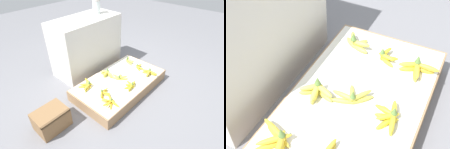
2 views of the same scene
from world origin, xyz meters
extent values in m
plane|color=slate|center=(0.00, 0.00, 0.00)|extent=(10.00, 10.00, 0.00)
cube|color=#997551|center=(0.00, 0.00, 0.08)|extent=(1.28, 0.71, 0.15)
cube|color=silver|center=(0.00, 0.00, 0.16)|extent=(1.24, 0.69, 0.00)
cube|color=beige|center=(0.07, 0.73, 0.42)|extent=(1.04, 0.51, 0.84)
ellipsoid|color=yellow|center=(0.01, -0.21, 0.17)|extent=(0.13, 0.05, 0.03)
ellipsoid|color=yellow|center=(-0.01, -0.20, 0.17)|extent=(0.10, 0.12, 0.03)
ellipsoid|color=yellow|center=(-0.03, -0.19, 0.17)|extent=(0.05, 0.13, 0.03)
ellipsoid|color=yellow|center=(-0.07, -0.20, 0.17)|extent=(0.12, 0.08, 0.03)
ellipsoid|color=yellow|center=(-0.07, -0.23, 0.17)|extent=(0.13, 0.05, 0.03)
ellipsoid|color=yellow|center=(0.01, -0.21, 0.20)|extent=(0.13, 0.06, 0.03)
ellipsoid|color=yellow|center=(-0.02, -0.18, 0.20)|extent=(0.05, 0.13, 0.03)
ellipsoid|color=yellow|center=(-0.05, -0.20, 0.20)|extent=(0.10, 0.11, 0.03)
ellipsoid|color=yellow|center=(-0.08, -0.23, 0.20)|extent=(0.13, 0.05, 0.03)
cone|color=#5B7F3D|center=(-0.03, -0.22, 0.23)|extent=(0.03, 0.03, 0.04)
ellipsoid|color=gold|center=(0.37, -0.19, 0.17)|extent=(0.10, 0.14, 0.03)
ellipsoid|color=gold|center=(0.34, -0.23, 0.17)|extent=(0.14, 0.06, 0.03)
ellipsoid|color=gold|center=(0.39, -0.26, 0.17)|extent=(0.04, 0.14, 0.03)
ellipsoid|color=gold|center=(0.37, -0.19, 0.20)|extent=(0.09, 0.14, 0.03)
ellipsoid|color=gold|center=(0.34, -0.24, 0.20)|extent=(0.14, 0.07, 0.03)
ellipsoid|color=gold|center=(0.39, -0.28, 0.20)|extent=(0.04, 0.14, 0.03)
cone|color=#5B7F3D|center=(0.39, -0.22, 0.24)|extent=(0.04, 0.04, 0.05)
ellipsoid|color=gold|center=(-0.33, -0.02, 0.19)|extent=(0.11, 0.04, 0.02)
ellipsoid|color=gold|center=(0.02, -0.03, 0.17)|extent=(0.12, 0.12, 0.03)
ellipsoid|color=gold|center=(0.03, 0.03, 0.17)|extent=(0.14, 0.09, 0.03)
ellipsoid|color=gold|center=(-0.03, 0.06, 0.17)|extent=(0.06, 0.14, 0.03)
ellipsoid|color=gold|center=(0.02, -0.02, 0.20)|extent=(0.13, 0.10, 0.03)
ellipsoid|color=gold|center=(-0.02, 0.06, 0.20)|extent=(0.03, 0.14, 0.03)
cone|color=#5B7F3D|center=(-0.02, 0.01, 0.23)|extent=(0.03, 0.03, 0.04)
ellipsoid|color=yellow|center=(0.37, -0.05, 0.17)|extent=(0.08, 0.11, 0.03)
ellipsoid|color=yellow|center=(0.41, -0.05, 0.17)|extent=(0.06, 0.11, 0.03)
ellipsoid|color=yellow|center=(0.43, -0.01, 0.17)|extent=(0.11, 0.03, 0.03)
ellipsoid|color=yellow|center=(0.38, -0.03, 0.20)|extent=(0.05, 0.11, 0.03)
ellipsoid|color=yellow|center=(0.43, -0.02, 0.20)|extent=(0.11, 0.06, 0.03)
cone|color=#5B7F3D|center=(0.39, -0.01, 0.23)|extent=(0.03, 0.03, 0.04)
ellipsoid|color=gold|center=(-0.37, 0.24, 0.17)|extent=(0.09, 0.17, 0.03)
ellipsoid|color=gold|center=(-0.43, 0.24, 0.17)|extent=(0.15, 0.13, 0.03)
ellipsoid|color=gold|center=(-0.43, 0.18, 0.17)|extent=(0.17, 0.09, 0.03)
ellipsoid|color=gold|center=(-0.36, 0.26, 0.20)|extent=(0.09, 0.17, 0.03)
ellipsoid|color=gold|center=(-0.41, 0.23, 0.20)|extent=(0.14, 0.14, 0.03)
ellipsoid|color=gold|center=(-0.43, 0.19, 0.20)|extent=(0.17, 0.08, 0.03)
cone|color=#5B7F3D|center=(-0.39, 0.20, 0.24)|extent=(0.04, 0.04, 0.05)
ellipsoid|color=#DBCC4C|center=(-0.05, 0.24, 0.17)|extent=(0.11, 0.12, 0.03)
ellipsoid|color=#DBCC4C|center=(-0.06, 0.21, 0.17)|extent=(0.13, 0.05, 0.03)
ellipsoid|color=#DBCC4C|center=(-0.04, 0.17, 0.17)|extent=(0.08, 0.13, 0.03)
ellipsoid|color=#DBCC4C|center=(-0.04, 0.24, 0.20)|extent=(0.11, 0.12, 0.03)
ellipsoid|color=#DBCC4C|center=(-0.07, 0.20, 0.20)|extent=(0.13, 0.06, 0.03)
ellipsoid|color=#DBCC4C|center=(-0.04, 0.17, 0.20)|extent=(0.07, 0.13, 0.03)
cone|color=#5B7F3D|center=(-0.02, 0.21, 0.25)|extent=(0.04, 0.04, 0.05)
ellipsoid|color=#DBCC4C|center=(0.41, 0.14, 0.17)|extent=(0.06, 0.12, 0.03)
ellipsoid|color=#DBCC4C|center=(0.46, 0.17, 0.17)|extent=(0.11, 0.09, 0.03)
ellipsoid|color=#DBCC4C|center=(0.44, 0.23, 0.17)|extent=(0.10, 0.10, 0.03)
ellipsoid|color=#DBCC4C|center=(0.42, 0.14, 0.20)|extent=(0.04, 0.11, 0.03)
ellipsoid|color=#DBCC4C|center=(0.46, 0.22, 0.20)|extent=(0.11, 0.08, 0.03)
cone|color=#5B7F3D|center=(0.42, 0.20, 0.25)|extent=(0.04, 0.04, 0.05)
camera|label=1|loc=(-1.51, -1.19, 1.61)|focal=28.00mm
camera|label=2|loc=(-1.03, -0.41, 1.41)|focal=50.00mm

